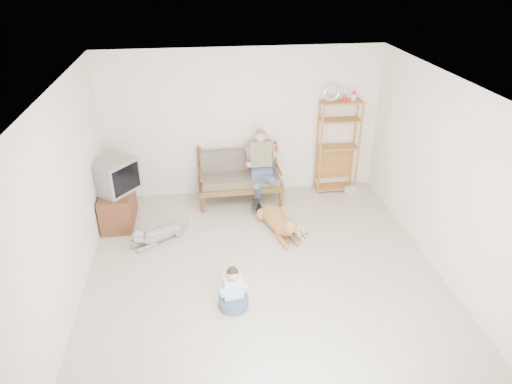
{
  "coord_description": "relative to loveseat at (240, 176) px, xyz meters",
  "views": [
    {
      "loc": [
        -0.81,
        -5.06,
        4.1
      ],
      "look_at": [
        0.01,
        1.0,
        0.87
      ],
      "focal_mm": 32.0,
      "sensor_mm": 36.0,
      "label": 1
    }
  ],
  "objects": [
    {
      "name": "loveseat",
      "position": [
        0.0,
        0.0,
        0.0
      ],
      "size": [
        1.51,
        0.73,
        0.95
      ],
      "rotation": [
        0.0,
        0.0,
        0.02
      ],
      "color": "brown",
      "rests_on": "ground"
    },
    {
      "name": "etagere",
      "position": [
        1.86,
        0.16,
        0.42
      ],
      "size": [
        0.78,
        0.34,
        2.05
      ],
      "color": "#B57939",
      "rests_on": "ground"
    },
    {
      "name": "floor",
      "position": [
        0.11,
        -2.39,
        -0.49
      ],
      "size": [
        5.5,
        5.5,
        0.0
      ],
      "primitive_type": "plane",
      "color": "silver",
      "rests_on": "ground"
    },
    {
      "name": "man",
      "position": [
        0.36,
        -0.22,
        0.14
      ],
      "size": [
        0.52,
        0.74,
        1.19
      ],
      "color": "#465B81",
      "rests_on": "loveseat"
    },
    {
      "name": "child",
      "position": [
        -0.38,
        -2.88,
        -0.26
      ],
      "size": [
        0.39,
        0.39,
        0.62
      ],
      "rotation": [
        0.0,
        0.0,
        0.15
      ],
      "color": "#465B81",
      "rests_on": "ground"
    },
    {
      "name": "ceiling",
      "position": [
        0.11,
        -2.39,
        2.21
      ],
      "size": [
        5.5,
        5.5,
        0.0
      ],
      "primitive_type": "plane",
      "rotation": [
        3.14,
        0.0,
        0.0
      ],
      "color": "silver",
      "rests_on": "ground"
    },
    {
      "name": "wall_back",
      "position": [
        0.11,
        0.36,
        0.86
      ],
      "size": [
        5.0,
        0.0,
        5.0
      ],
      "primitive_type": "plane",
      "rotation": [
        1.57,
        0.0,
        0.0
      ],
      "color": "silver",
      "rests_on": "ground"
    },
    {
      "name": "wall_outlet",
      "position": [
        -1.14,
        0.35,
        -0.19
      ],
      "size": [
        0.12,
        0.02,
        0.08
      ],
      "primitive_type": "cube",
      "color": "silver",
      "rests_on": "ground"
    },
    {
      "name": "wall_left",
      "position": [
        -2.39,
        -2.39,
        0.86
      ],
      "size": [
        0.0,
        5.5,
        5.5
      ],
      "primitive_type": "plane",
      "rotation": [
        1.57,
        0.0,
        1.57
      ],
      "color": "silver",
      "rests_on": "ground"
    },
    {
      "name": "book_stack",
      "position": [
        2.13,
        -0.05,
        -0.42
      ],
      "size": [
        0.24,
        0.21,
        0.13
      ],
      "primitive_type": "cube",
      "rotation": [
        0.0,
        0.0,
        0.42
      ],
      "color": "white",
      "rests_on": "ground"
    },
    {
      "name": "wall_front",
      "position": [
        0.11,
        -5.14,
        0.86
      ],
      "size": [
        5.0,
        0.0,
        5.0
      ],
      "primitive_type": "plane",
      "rotation": [
        -1.57,
        0.0,
        0.0
      ],
      "color": "silver",
      "rests_on": "ground"
    },
    {
      "name": "tv_stand",
      "position": [
        -2.12,
        -0.55,
        -0.19
      ],
      "size": [
        0.5,
        0.9,
        0.6
      ],
      "rotation": [
        0.0,
        0.0,
        -0.0
      ],
      "color": "brown",
      "rests_on": "ground"
    },
    {
      "name": "shaggy_dog",
      "position": [
        -1.45,
        -1.22,
        -0.35
      ],
      "size": [
        0.93,
        0.73,
        0.33
      ],
      "rotation": [
        0.0,
        0.0,
        -0.96
      ],
      "color": "silver",
      "rests_on": "ground"
    },
    {
      "name": "terrier",
      "position": [
        0.81,
        -1.32,
        -0.39
      ],
      "size": [
        0.36,
        0.52,
        0.22
      ],
      "rotation": [
        0.0,
        0.0,
        0.52
      ],
      "color": "silver",
      "rests_on": "ground"
    },
    {
      "name": "crt_tv",
      "position": [
        -2.08,
        -0.53,
        0.39
      ],
      "size": [
        0.81,
        0.83,
        0.54
      ],
      "rotation": [
        0.0,
        0.0,
        -0.67
      ],
      "color": "gray",
      "rests_on": "tv_stand"
    },
    {
      "name": "golden_retriever",
      "position": [
        0.53,
        -1.17,
        -0.31
      ],
      "size": [
        0.57,
        1.37,
        0.43
      ],
      "rotation": [
        0.0,
        0.0,
        0.25
      ],
      "color": "#A26838",
      "rests_on": "ground"
    },
    {
      "name": "wall_right",
      "position": [
        2.61,
        -2.39,
        0.86
      ],
      "size": [
        0.0,
        5.5,
        5.5
      ],
      "primitive_type": "plane",
      "rotation": [
        1.57,
        0.0,
        -1.57
      ],
      "color": "silver",
      "rests_on": "ground"
    }
  ]
}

